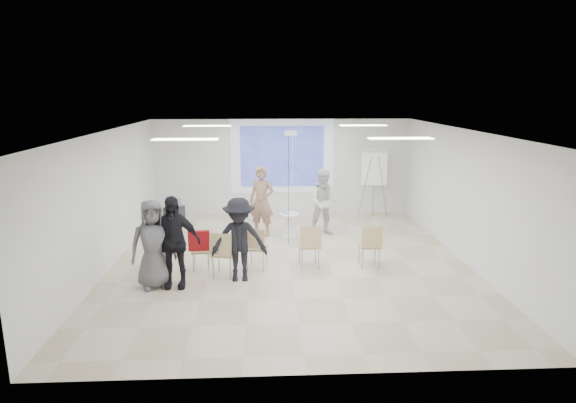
{
  "coord_description": "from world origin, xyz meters",
  "views": [
    {
      "loc": [
        -0.55,
        -10.42,
        3.83
      ],
      "look_at": [
        0.0,
        0.8,
        1.25
      ],
      "focal_mm": 30.0,
      "sensor_mm": 36.0,
      "label": 1
    }
  ],
  "objects_px": {
    "chair_left_inner": "(223,251)",
    "audience_left": "(172,235)",
    "laptop": "(224,252)",
    "flipchart_easel": "(374,168)",
    "chair_right_inner": "(310,243)",
    "audience_outer": "(153,239)",
    "player_left": "(262,197)",
    "chair_right_far": "(370,243)",
    "chair_center": "(256,245)",
    "player_right": "(325,199)",
    "audience_mid": "(239,234)",
    "chair_left_mid": "(200,248)",
    "chair_far_left": "(163,248)",
    "pedestal_table": "(289,224)",
    "av_cart": "(174,213)"
  },
  "relations": [
    {
      "from": "chair_left_inner",
      "to": "chair_center",
      "type": "distance_m",
      "value": 0.81
    },
    {
      "from": "chair_left_mid",
      "to": "audience_mid",
      "type": "relative_size",
      "value": 0.42
    },
    {
      "from": "pedestal_table",
      "to": "chair_left_inner",
      "type": "distance_m",
      "value": 3.22
    },
    {
      "from": "chair_left_mid",
      "to": "laptop",
      "type": "distance_m",
      "value": 0.65
    },
    {
      "from": "chair_far_left",
      "to": "chair_left_inner",
      "type": "distance_m",
      "value": 1.41
    },
    {
      "from": "chair_left_mid",
      "to": "chair_left_inner",
      "type": "distance_m",
      "value": 0.7
    },
    {
      "from": "player_left",
      "to": "pedestal_table",
      "type": "bearing_deg",
      "value": 3.99
    },
    {
      "from": "audience_mid",
      "to": "audience_outer",
      "type": "bearing_deg",
      "value": -172.02
    },
    {
      "from": "pedestal_table",
      "to": "audience_outer",
      "type": "xyz_separation_m",
      "value": [
        -2.85,
        -3.25,
        0.63
      ]
    },
    {
      "from": "chair_right_far",
      "to": "audience_mid",
      "type": "height_order",
      "value": "audience_mid"
    },
    {
      "from": "laptop",
      "to": "flipchart_easel",
      "type": "height_order",
      "value": "flipchart_easel"
    },
    {
      "from": "chair_far_left",
      "to": "laptop",
      "type": "xyz_separation_m",
      "value": [
        1.35,
        -0.36,
        0.01
      ]
    },
    {
      "from": "player_left",
      "to": "chair_center",
      "type": "bearing_deg",
      "value": -74.08
    },
    {
      "from": "chair_left_inner",
      "to": "chair_right_far",
      "type": "height_order",
      "value": "chair_left_inner"
    },
    {
      "from": "audience_left",
      "to": "audience_outer",
      "type": "distance_m",
      "value": 0.4
    },
    {
      "from": "chair_left_inner",
      "to": "laptop",
      "type": "height_order",
      "value": "chair_left_inner"
    },
    {
      "from": "player_right",
      "to": "audience_mid",
      "type": "xyz_separation_m",
      "value": [
        -2.15,
        -3.18,
        -0.0
      ]
    },
    {
      "from": "pedestal_table",
      "to": "chair_right_far",
      "type": "bearing_deg",
      "value": -55.18
    },
    {
      "from": "chair_right_far",
      "to": "player_left",
      "type": "bearing_deg",
      "value": 131.78
    },
    {
      "from": "chair_left_inner",
      "to": "chair_right_far",
      "type": "distance_m",
      "value": 3.23
    },
    {
      "from": "chair_left_inner",
      "to": "chair_right_inner",
      "type": "distance_m",
      "value": 1.92
    },
    {
      "from": "chair_center",
      "to": "audience_outer",
      "type": "bearing_deg",
      "value": -144.38
    },
    {
      "from": "player_left",
      "to": "chair_right_inner",
      "type": "relative_size",
      "value": 2.16
    },
    {
      "from": "audience_mid",
      "to": "chair_right_far",
      "type": "bearing_deg",
      "value": 10.56
    },
    {
      "from": "chair_left_inner",
      "to": "audience_mid",
      "type": "distance_m",
      "value": 0.56
    },
    {
      "from": "chair_far_left",
      "to": "audience_left",
      "type": "relative_size",
      "value": 0.41
    },
    {
      "from": "chair_center",
      "to": "player_left",
      "type": "bearing_deg",
      "value": 99.88
    },
    {
      "from": "chair_right_far",
      "to": "av_cart",
      "type": "xyz_separation_m",
      "value": [
        -4.97,
        3.81,
        -0.23
      ]
    },
    {
      "from": "chair_far_left",
      "to": "audience_mid",
      "type": "bearing_deg",
      "value": -33.14
    },
    {
      "from": "chair_far_left",
      "to": "flipchart_easel",
      "type": "bearing_deg",
      "value": 24.61
    },
    {
      "from": "chair_right_far",
      "to": "audience_outer",
      "type": "relative_size",
      "value": 0.49
    },
    {
      "from": "player_left",
      "to": "chair_left_inner",
      "type": "relative_size",
      "value": 2.16
    },
    {
      "from": "chair_left_inner",
      "to": "audience_mid",
      "type": "relative_size",
      "value": 0.5
    },
    {
      "from": "chair_center",
      "to": "audience_outer",
      "type": "distance_m",
      "value": 2.23
    },
    {
      "from": "audience_mid",
      "to": "laptop",
      "type": "bearing_deg",
      "value": 140.76
    },
    {
      "from": "player_right",
      "to": "pedestal_table",
      "type": "bearing_deg",
      "value": -168.73
    },
    {
      "from": "player_left",
      "to": "flipchart_easel",
      "type": "distance_m",
      "value": 3.86
    },
    {
      "from": "chair_right_far",
      "to": "flipchart_easel",
      "type": "xyz_separation_m",
      "value": [
        1.02,
        4.31,
        0.98
      ]
    },
    {
      "from": "chair_left_inner",
      "to": "audience_left",
      "type": "relative_size",
      "value": 0.47
    },
    {
      "from": "chair_right_far",
      "to": "audience_outer",
      "type": "xyz_separation_m",
      "value": [
        -4.52,
        -0.84,
        0.42
      ]
    },
    {
      "from": "chair_left_inner",
      "to": "audience_mid",
      "type": "xyz_separation_m",
      "value": [
        0.35,
        -0.16,
        0.4
      ]
    },
    {
      "from": "chair_left_mid",
      "to": "audience_left",
      "type": "distance_m",
      "value": 1.13
    },
    {
      "from": "audience_mid",
      "to": "chair_left_inner",
      "type": "bearing_deg",
      "value": 154.7
    },
    {
      "from": "pedestal_table",
      "to": "flipchart_easel",
      "type": "bearing_deg",
      "value": 35.29
    },
    {
      "from": "chair_far_left",
      "to": "av_cart",
      "type": "height_order",
      "value": "chair_far_left"
    },
    {
      "from": "chair_right_inner",
      "to": "audience_outer",
      "type": "distance_m",
      "value": 3.33
    },
    {
      "from": "chair_right_inner",
      "to": "laptop",
      "type": "bearing_deg",
      "value": -173.27
    },
    {
      "from": "audience_left",
      "to": "chair_left_inner",
      "type": "bearing_deg",
      "value": 26.92
    },
    {
      "from": "chair_right_far",
      "to": "flipchart_easel",
      "type": "bearing_deg",
      "value": 75.65
    },
    {
      "from": "chair_far_left",
      "to": "av_cart",
      "type": "xyz_separation_m",
      "value": [
        -0.44,
        3.77,
        -0.17
      ]
    }
  ]
}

